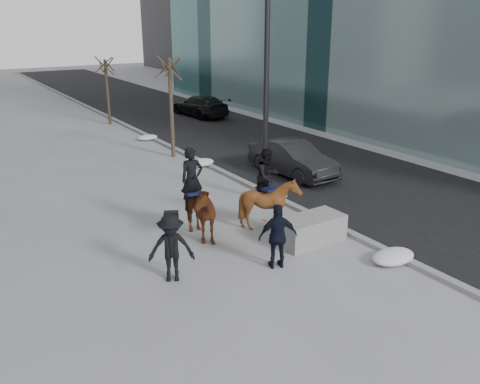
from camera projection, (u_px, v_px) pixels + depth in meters
ground at (263, 255)px, 14.04m from camera, size 120.00×120.00×0.00m
road at (264, 147)px, 25.56m from camera, size 8.00×90.00×0.01m
curb at (193, 157)px, 23.52m from camera, size 0.25×90.00×0.12m
planter at (311, 229)px, 14.74m from camera, size 1.99×1.03×0.79m
car_near at (293, 158)px, 20.91m from camera, size 1.67×4.36×1.42m
car_far at (200, 106)px, 33.40m from camera, size 2.33×4.90×1.38m
tree_near at (171, 103)px, 23.07m from camera, size 1.20×1.20×5.00m
tree_far at (107, 89)px, 30.36m from camera, size 1.20×1.20×4.29m
mounted_left at (195, 206)px, 14.82m from camera, size 1.06×2.16×2.73m
mounted_right at (269, 198)px, 15.45m from camera, size 1.56×1.70×2.54m
feeder at (278, 236)px, 13.10m from camera, size 1.11×1.02×1.75m
camera_crew at (171, 248)px, 12.44m from camera, size 1.31×1.10×1.75m
lamppost at (268, 57)px, 16.59m from camera, size 0.25×1.06×9.09m
snow_piles at (246, 185)px, 19.35m from camera, size 1.34×17.63×0.34m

